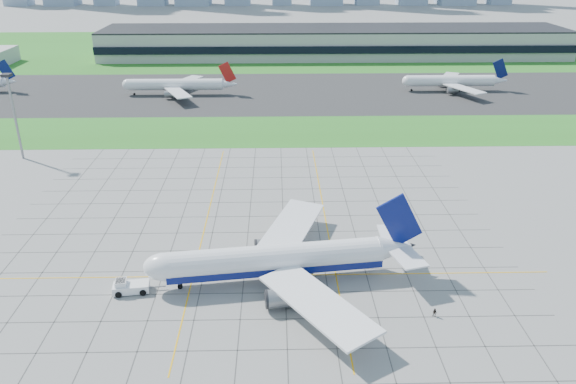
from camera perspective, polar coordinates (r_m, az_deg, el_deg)
name	(u,v)px	position (r m, az deg, el deg)	size (l,w,h in m)	color
ground	(245,270)	(113.06, -4.43, -7.93)	(1400.00, 1400.00, 0.00)	gray
grass_median	(257,131)	(195.25, -3.15, 6.19)	(700.00, 35.00, 0.04)	#2A6E1F
asphalt_taxiway	(261,92)	(248.16, -2.80, 10.09)	(700.00, 75.00, 0.04)	#383838
grass_far	(265,49)	(355.89, -2.39, 14.35)	(700.00, 145.00, 0.04)	#2A6E1F
apron_markings	(249,243)	(122.56, -3.98, -5.18)	(120.00, 130.00, 0.03)	#474744
terminal	(334,42)	(331.45, 4.69, 14.96)	(260.00, 43.00, 15.80)	#B7B7B2
light_mast	(13,106)	(183.30, -26.17, 7.84)	(2.50, 2.50, 25.60)	gray
airliner	(277,260)	(107.23, -1.08, -6.90)	(53.33, 53.72, 16.82)	white
pushback_tug	(129,287)	(109.75, -15.82, -9.23)	(9.75, 4.08, 2.68)	white
crew_near	(133,284)	(111.16, -15.44, -8.96)	(0.58, 0.38, 1.58)	black
crew_far	(435,313)	(102.91, 14.68, -11.79)	(0.80, 0.62, 1.64)	black
distant_jet_1	(177,84)	(247.11, -11.24, 10.66)	(46.02, 42.66, 14.08)	white
distant_jet_2	(452,81)	(259.52, 16.33, 10.80)	(43.70, 42.66, 14.08)	white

